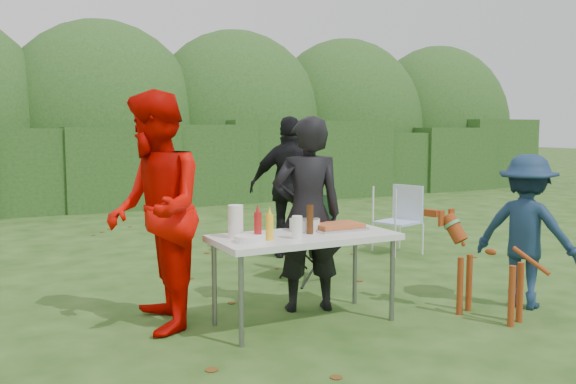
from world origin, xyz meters
name	(u,v)px	position (x,y,z in m)	size (l,w,h in m)	color
ground	(318,315)	(0.00, 0.00, 0.00)	(80.00, 80.00, 0.00)	#1E4211
hedge_row	(119,166)	(0.00, 8.00, 0.85)	(22.00, 1.40, 1.70)	#23471C
shrub_backdrop	(103,128)	(0.00, 9.60, 1.60)	(20.00, 2.60, 3.20)	#3D6628
folding_table	(304,241)	(-0.21, -0.13, 0.69)	(1.50, 0.70, 0.74)	silver
person_cook	(308,214)	(-0.01, 0.18, 0.85)	(0.62, 0.41, 1.70)	black
person_red_jacket	(155,211)	(-1.33, 0.28, 0.95)	(0.92, 0.72, 1.90)	#D20700
person_black_puffy	(291,187)	(0.90, 2.23, 0.87)	(1.03, 0.43, 1.75)	black
child	(526,231)	(1.78, -0.63, 0.69)	(0.89, 0.51, 1.37)	#152B47
dog	(490,268)	(1.24, -0.74, 0.43)	(0.91, 0.36, 0.87)	maroon
camping_chair	(304,237)	(0.50, 1.17, 0.45)	(0.56, 0.56, 0.90)	#183A1A
lawn_chair	(398,219)	(2.23, 1.82, 0.44)	(0.52, 0.52, 0.87)	#5C8FDC
food_tray	(338,229)	(0.15, -0.06, 0.75)	(0.45, 0.30, 0.02)	#B7B7BA
focaccia_bread	(338,225)	(0.15, -0.06, 0.78)	(0.40, 0.26, 0.04)	#C05F30
mustard_bottle	(270,227)	(-0.57, -0.22, 0.84)	(0.06, 0.06, 0.20)	yellow
ketchup_bottle	(258,226)	(-0.66, -0.20, 0.85)	(0.06, 0.06, 0.22)	#AC191B
beer_bottle	(310,219)	(-0.16, -0.13, 0.86)	(0.06, 0.06, 0.24)	#47230F
paper_towel_roll	(236,221)	(-0.77, -0.01, 0.87)	(0.12, 0.12, 0.26)	white
cup_stack	(297,227)	(-0.36, -0.27, 0.83)	(0.08, 0.08, 0.18)	white
pasta_bowl	(305,225)	(-0.12, 0.04, 0.79)	(0.26, 0.26, 0.10)	silver
plate_stack	(250,239)	(-0.74, -0.23, 0.77)	(0.24, 0.24, 0.05)	white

